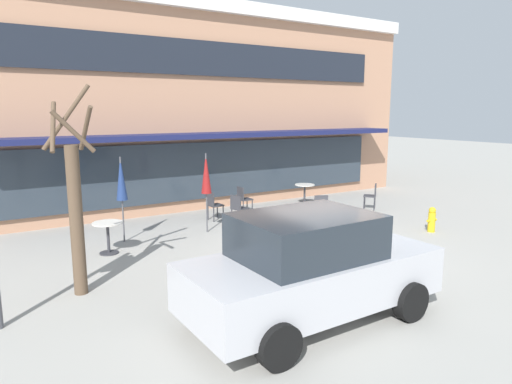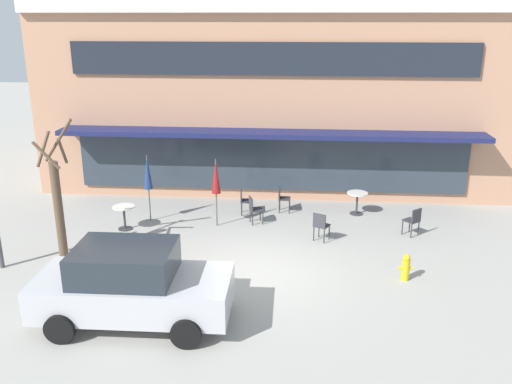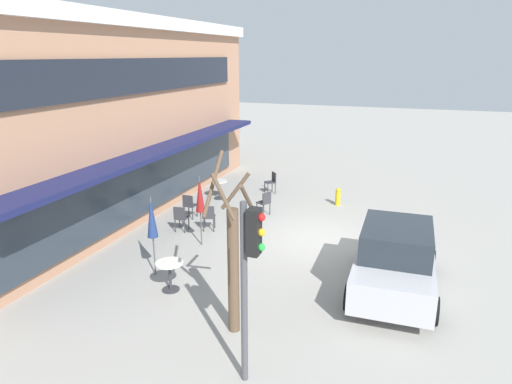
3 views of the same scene
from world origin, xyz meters
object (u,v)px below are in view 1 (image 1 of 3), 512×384
object	(u,v)px
cafe_table_near_wall	(108,232)
cafe_table_streetside	(305,191)
cafe_chair_0	(238,207)
parked_sedan	(311,267)
cafe_chair_4	(213,204)
street_tree	(75,207)
patio_umbrella_green_folded	(206,174)
patio_umbrella_cream_folded	(121,179)
cafe_chair_3	(372,194)
cafe_chair_1	(320,207)
cafe_chair_2	(243,198)
fire_hydrant	(432,219)

from	to	relation	value
cafe_table_near_wall	cafe_table_streetside	xyz separation A→B (m)	(7.38, 1.97, 0.00)
cafe_chair_0	parked_sedan	size ratio (longest dim) A/B	0.21
cafe_chair_4	street_tree	world-z (taller)	street_tree
cafe_table_streetside	patio_umbrella_green_folded	size ratio (longest dim) A/B	0.35
patio_umbrella_cream_folded	parked_sedan	world-z (taller)	patio_umbrella_cream_folded
cafe_chair_3	cafe_chair_1	bearing A→B (deg)	-167.21
cafe_chair_4	cafe_chair_1	bearing A→B (deg)	-40.21
cafe_chair_0	cafe_chair_4	xyz separation A→B (m)	(-0.40, 0.83, 0.00)
cafe_chair_4	parked_sedan	distance (m)	7.12
cafe_chair_4	cafe_chair_0	bearing A→B (deg)	-64.19
patio_umbrella_green_folded	cafe_chair_3	size ratio (longest dim) A/B	2.47
patio_umbrella_cream_folded	cafe_chair_1	bearing A→B (deg)	-12.78
patio_umbrella_cream_folded	cafe_chair_4	world-z (taller)	patio_umbrella_cream_folded
cafe_table_near_wall	cafe_chair_1	xyz separation A→B (m)	(6.09, -0.44, 0.01)
cafe_table_near_wall	cafe_chair_4	xyz separation A→B (m)	(3.60, 1.66, 0.01)
cafe_chair_2	street_tree	distance (m)	7.31
cafe_table_near_wall	cafe_chair_2	world-z (taller)	cafe_chair_2
patio_umbrella_cream_folded	street_tree	bearing A→B (deg)	-119.25
cafe_table_streetside	patio_umbrella_cream_folded	distance (m)	6.97
cafe_chair_0	fire_hydrant	bearing A→B (deg)	-40.85
cafe_table_near_wall	cafe_table_streetside	size ratio (longest dim) A/B	1.00
cafe_table_near_wall	cafe_chair_4	distance (m)	3.97
cafe_table_near_wall	street_tree	xyz separation A→B (m)	(-1.05, -2.14, 1.11)
cafe_chair_3	fire_hydrant	bearing A→B (deg)	-103.91
cafe_chair_2	parked_sedan	xyz separation A→B (m)	(-2.99, -7.24, 0.35)
cafe_chair_0	parked_sedan	world-z (taller)	parked_sedan
cafe_chair_2	cafe_chair_3	distance (m)	4.42
cafe_table_streetside	cafe_chair_0	distance (m)	3.56
cafe_table_near_wall	patio_umbrella_green_folded	distance (m)	3.09
cafe_table_streetside	cafe_chair_4	world-z (taller)	cafe_chair_4
street_tree	cafe_table_streetside	bearing A→B (deg)	26.00
cafe_chair_2	cafe_chair_3	bearing A→B (deg)	-24.18
cafe_table_streetside	cafe_table_near_wall	bearing A→B (deg)	-165.03
patio_umbrella_cream_folded	street_tree	size ratio (longest dim) A/B	0.58
patio_umbrella_cream_folded	cafe_chair_2	size ratio (longest dim) A/B	2.47
cafe_chair_2	cafe_chair_4	world-z (taller)	same
cafe_chair_0	patio_umbrella_cream_folded	bearing A→B (deg)	-179.51
street_tree	fire_hydrant	bearing A→B (deg)	-3.86
patio_umbrella_green_folded	cafe_chair_3	world-z (taller)	patio_umbrella_green_folded
cafe_chair_2	cafe_table_near_wall	bearing A→B (deg)	-157.58
patio_umbrella_green_folded	cafe_chair_2	xyz separation A→B (m)	(2.03, 1.47, -1.10)
cafe_table_near_wall	patio_umbrella_green_folded	size ratio (longest dim) A/B	0.35
street_tree	cafe_chair_1	bearing A→B (deg)	13.40
patio_umbrella_cream_folded	cafe_chair_0	world-z (taller)	patio_umbrella_cream_folded
cafe_chair_1	cafe_chair_2	world-z (taller)	same
cafe_table_streetside	patio_umbrella_green_folded	distance (m)	4.89
cafe_table_streetside	cafe_chair_2	bearing A→B (deg)	179.20
cafe_chair_0	cafe_chair_2	bearing A→B (deg)	53.64
patio_umbrella_green_folded	parked_sedan	distance (m)	5.90
cafe_table_streetside	cafe_chair_0	bearing A→B (deg)	-161.38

